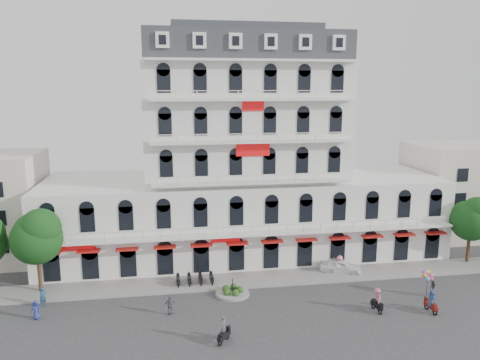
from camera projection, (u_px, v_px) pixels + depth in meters
name	position (u px, v px, depth m)	size (l,w,h in m)	color
ground	(278.00, 323.00, 38.75)	(120.00, 120.00, 0.00)	#38383A
sidewalk	(257.00, 279.00, 47.45)	(53.00, 4.00, 0.16)	gray
main_building	(243.00, 169.00, 54.26)	(45.00, 15.00, 25.80)	silver
flank_building_east	(465.00, 190.00, 61.61)	(14.00, 10.00, 12.00)	beige
traffic_island	(232.00, 292.00, 44.05)	(3.20, 3.20, 1.60)	gray
parked_scooter_row	(195.00, 285.00, 46.29)	(4.40, 1.80, 1.10)	black
tree_west_inner	(37.00, 235.00, 43.59)	(4.76, 4.76, 8.25)	#382314
tree_east_inner	(472.00, 218.00, 51.13)	(4.40, 4.37, 7.57)	#382314
parked_car	(340.00, 266.00, 49.20)	(1.74, 4.32, 1.47)	white
rider_west	(224.00, 330.00, 35.62)	(1.20, 1.41, 2.20)	black
rider_east	(431.00, 301.00, 40.45)	(0.60, 1.70, 2.07)	maroon
rider_center	(377.00, 299.00, 40.58)	(0.74, 1.70, 2.14)	black
pedestrian_left	(36.00, 310.00, 39.28)	(0.81, 0.53, 1.66)	navy
pedestrian_mid	(170.00, 305.00, 40.06)	(1.02, 0.42, 1.74)	slate
pedestrian_right	(339.00, 264.00, 49.15)	(1.22, 0.70, 1.89)	pink
pedestrian_far	(43.00, 297.00, 41.53)	(0.66, 0.43, 1.82)	navy
balloon_vendor	(431.00, 283.00, 43.52)	(1.38, 1.29, 2.45)	#57575E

